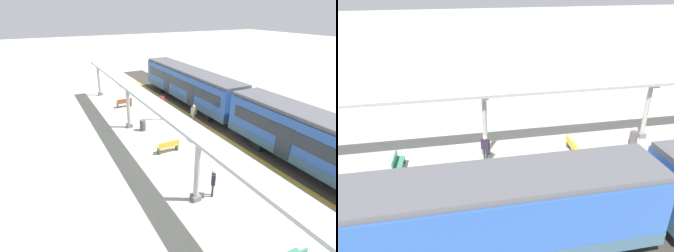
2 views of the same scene
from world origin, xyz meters
The scene contains 14 objects.
ground_plane centered at (0.00, 0.00, 0.00)m, with size 176.00×176.00×0.00m, color #A8A999.
tactile_edge_strip centered at (-3.02, 0.00, 0.00)m, with size 0.35×37.85×0.01m, color gold.
trackbed centered at (-4.80, 0.00, 0.00)m, with size 3.20×49.85×0.01m, color #38332D.
train_near_carriage centered at (-4.79, -8.18, 1.84)m, with size 2.65×14.87×3.48m.
canopy_pillar_nearest centered at (2.75, -14.80, 1.83)m, with size 1.10×0.44×3.60m.
canopy_pillar_second centered at (2.75, -4.98, 1.83)m, with size 1.10×0.44×3.60m.
canopy_pillar_third centered at (2.75, 5.07, 1.83)m, with size 1.10×0.44×3.60m.
canopy_beam centered at (2.75, -0.12, 3.68)m, with size 1.20×30.18×0.16m, color #A8AAB2.
bench_mid_platform centered at (1.58, -9.82, 0.44)m, with size 1.51×0.48×0.86m.
bench_far_end centered at (1.77, 0.12, 0.44)m, with size 1.52×0.50×0.86m.
trash_bin centered at (2.00, -3.91, 0.43)m, with size 0.48×0.48×0.87m, color #4F4648.
platform_info_sign centered at (-0.29, -5.23, 1.33)m, with size 0.56×0.10×2.20m.
passenger_waiting_near_edge centered at (-2.31, -3.21, 1.06)m, with size 0.53×0.36×1.69m.
passenger_by_the_benches centered at (1.81, 5.20, 1.00)m, with size 0.44×0.49×1.60m.
Camera 1 is at (8.80, 13.84, 8.88)m, focal length 27.80 mm.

